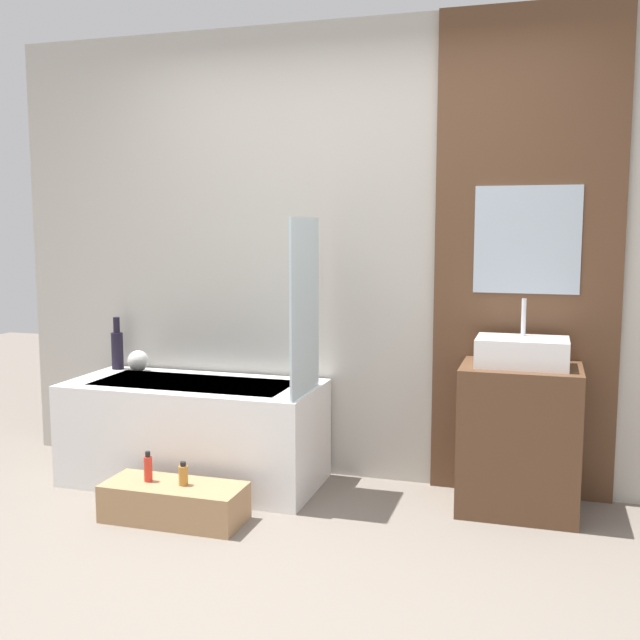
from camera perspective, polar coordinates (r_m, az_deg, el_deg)
The scene contains 12 objects.
ground_plane at distance 3.17m, azimuth -5.75°, elevation -20.42°, with size 12.00×12.00×0.00m, color slate.
wall_tiled_back at distance 4.31m, azimuth 2.13°, elevation 4.98°, with size 4.20×0.06×2.60m, color #B7B2A8.
wall_wood_accent at distance 4.12m, azimuth 15.46°, elevation 4.68°, with size 0.97×0.04×2.60m.
bathtub at distance 4.40m, azimuth -9.55°, elevation -8.39°, with size 1.45×0.65×0.58m.
glass_shower_screen at distance 3.93m, azimuth -1.17°, elevation 1.04°, with size 0.01×0.46×0.93m, color silver.
wooden_step_bench at distance 3.91m, azimuth -11.04°, elevation -13.47°, with size 0.71×0.29×0.19m, color #A87F56.
vanity_cabinet at distance 4.02m, azimuth 14.93°, elevation -8.73°, with size 0.60×0.45×0.76m, color brown.
sink at distance 3.92m, azimuth 15.14°, elevation -2.35°, with size 0.45×0.30×0.34m.
vase_tall_dark at distance 4.82m, azimuth -15.19°, elevation -2.06°, with size 0.07×0.07×0.32m.
vase_round_light at distance 4.73m, azimuth -13.69°, elevation -3.04°, with size 0.13×0.13×0.13m, color silver.
bottle_soap_primary at distance 3.92m, azimuth -12.96°, elevation -10.93°, with size 0.04×0.04×0.15m.
bottle_soap_secondary at distance 3.84m, azimuth -10.37°, elevation -11.52°, with size 0.05×0.05×0.12m.
Camera 1 is at (1.09, -2.59, 1.46)m, focal length 42.00 mm.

